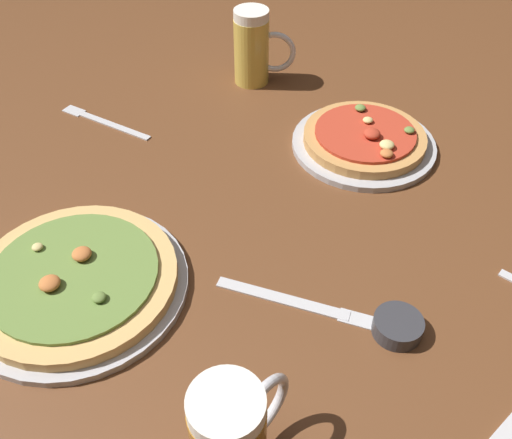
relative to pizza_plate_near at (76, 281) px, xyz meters
name	(u,v)px	position (x,y,z in m)	size (l,w,h in m)	color
ground_plane	(256,235)	(0.28, 0.07, -0.03)	(2.40, 2.40, 0.03)	brown
pizza_plate_near	(76,281)	(0.00, 0.00, 0.00)	(0.32, 0.32, 0.05)	#B2B2B7
pizza_plate_far	(364,140)	(0.52, 0.25, 0.00)	(0.27, 0.27, 0.05)	#B2B2B7
beer_mug_amber	(232,438)	(0.18, -0.30, 0.06)	(0.12, 0.10, 0.16)	#9E6619
beer_mug_pale	(254,48)	(0.36, 0.54, 0.06)	(0.13, 0.08, 0.16)	gold
ramekin_sauce	(398,326)	(0.43, -0.16, 0.00)	(0.07, 0.07, 0.03)	#333338
knife_right	(299,303)	(0.31, -0.09, -0.01)	(0.22, 0.14, 0.01)	silver
fork_spare	(104,121)	(0.03, 0.43, -0.01)	(0.18, 0.16, 0.01)	silver
knife_spare	(507,431)	(0.51, -0.32, -0.01)	(0.21, 0.13, 0.01)	silver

